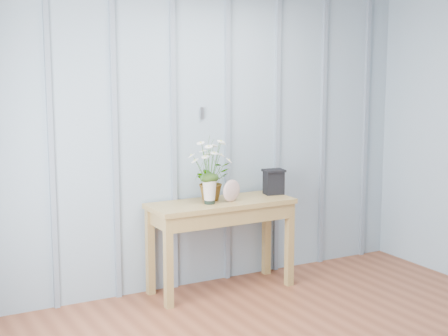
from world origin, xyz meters
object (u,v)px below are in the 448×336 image
daisy_vase (209,162)px  carved_box (274,182)px  felt_disc_vessel (232,191)px  sideboard (221,215)px

daisy_vase → carved_box: 0.70m
daisy_vase → felt_disc_vessel: bearing=-3.9°
sideboard → daisy_vase: daisy_vase is taller
sideboard → daisy_vase: (-0.13, -0.05, 0.45)m
daisy_vase → sideboard: bearing=19.7°
daisy_vase → carved_box: bearing=7.1°
daisy_vase → felt_disc_vessel: 0.31m
sideboard → felt_disc_vessel: 0.22m
sideboard → carved_box: (0.53, 0.04, 0.22)m
sideboard → felt_disc_vessel: size_ratio=6.64×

